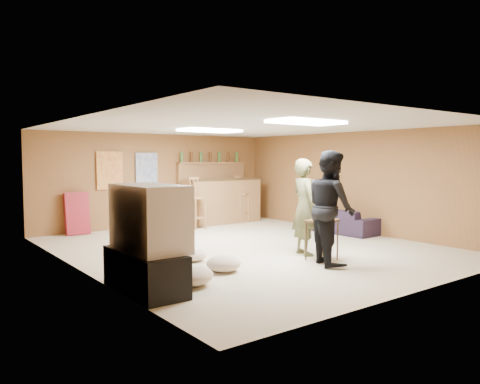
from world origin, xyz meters
TOP-DOWN VIEW (x-y plane):
  - ground at (0.00, 0.00)m, footprint 7.00×7.00m
  - ceiling at (0.00, 0.00)m, footprint 6.00×7.00m
  - wall_back at (0.00, 3.50)m, footprint 6.00×0.02m
  - wall_front at (0.00, -3.50)m, footprint 6.00×0.02m
  - wall_left at (-3.00, 0.00)m, footprint 0.02×7.00m
  - wall_right at (3.00, 0.00)m, footprint 0.02×7.00m
  - tv_stand at (-2.72, -1.50)m, footprint 0.55×1.30m
  - dvd_box at (-2.50, -1.50)m, footprint 0.35×0.50m
  - tv_body at (-2.65, -1.50)m, footprint 0.60×1.10m
  - tv_screen at (-2.34, -1.50)m, footprint 0.02×0.95m
  - bar_counter at (1.50, 2.95)m, footprint 2.00×0.60m
  - bar_lip at (1.50, 2.70)m, footprint 2.10×0.12m
  - bar_shelf at (1.50, 3.40)m, footprint 2.00×0.18m
  - bar_backing at (1.50, 3.42)m, footprint 2.00×0.14m
  - poster_left at (-1.20, 3.46)m, footprint 0.60×0.03m
  - poster_right at (-0.30, 3.46)m, footprint 0.55×0.03m
  - folding_chair_stack at (-2.00, 3.30)m, footprint 0.50×0.26m
  - ceiling_panel_front at (0.00, -1.50)m, footprint 1.20×0.60m
  - ceiling_panel_back at (0.00, 1.20)m, footprint 1.20×0.60m
  - person_olive at (0.38, -1.09)m, footprint 0.53×0.67m
  - person_black at (0.21, -1.83)m, footprint 0.95×1.05m
  - sofa at (2.70, 0.18)m, footprint 0.77×1.83m
  - tray_table at (0.29, -1.58)m, footprint 0.60×0.54m
  - cup_red_near at (0.17, -1.53)m, footprint 0.09×0.09m
  - cup_red_far at (0.34, -1.68)m, footprint 0.11×0.11m
  - cup_blue at (0.44, -1.48)m, footprint 0.09×0.09m
  - bar_stool_left at (0.49, 2.48)m, footprint 0.38×0.38m
  - bar_stool_right at (1.99, 2.79)m, footprint 0.48×0.48m
  - cushion_near_tv at (-1.38, -1.24)m, footprint 0.63×0.63m
  - cushion_mid at (-1.37, -0.39)m, footprint 0.47×0.47m
  - cushion_far at (-2.13, -1.60)m, footprint 0.72×0.72m
  - bottle_row at (1.44, 3.38)m, footprint 1.76×0.08m

SIDE VIEW (x-z plane):
  - ground at x=0.00m, z-range 0.00..0.00m
  - cushion_mid at x=-1.37m, z-range 0.00..0.19m
  - cushion_near_tv at x=-1.38m, z-range 0.00..0.22m
  - cushion_far at x=-2.13m, z-range 0.00..0.25m
  - dvd_box at x=-2.50m, z-range 0.11..0.19m
  - tv_stand at x=-2.72m, z-range 0.00..0.50m
  - sofa at x=2.70m, z-range 0.00..0.53m
  - tray_table at x=0.29m, z-range 0.00..0.65m
  - folding_chair_stack at x=-2.00m, z-range -0.01..0.91m
  - bar_counter at x=1.50m, z-range 0.00..1.10m
  - bar_stool_left at x=0.49m, z-range 0.00..1.16m
  - bar_stool_right at x=1.99m, z-range 0.00..1.22m
  - cup_blue at x=0.44m, z-range 0.65..0.75m
  - cup_red_near at x=0.17m, z-range 0.65..0.77m
  - cup_red_far at x=0.34m, z-range 0.65..0.77m
  - person_olive at x=0.38m, z-range 0.00..1.61m
  - person_black at x=0.21m, z-range 0.00..1.75m
  - tv_body at x=-2.65m, z-range 0.50..1.30m
  - tv_screen at x=-2.34m, z-range 0.57..1.23m
  - wall_back at x=0.00m, z-range 0.00..2.20m
  - wall_front at x=0.00m, z-range 0.00..2.20m
  - wall_left at x=-3.00m, z-range 0.00..2.20m
  - wall_right at x=3.00m, z-range 0.00..2.20m
  - bar_lip at x=1.50m, z-range 1.08..1.12m
  - bar_backing at x=1.50m, z-range 0.90..1.50m
  - poster_left at x=-1.20m, z-range 0.93..1.78m
  - poster_right at x=-0.30m, z-range 0.95..1.75m
  - bar_shelf at x=1.50m, z-range 1.48..1.52m
  - bottle_row at x=1.44m, z-range 1.52..1.78m
  - ceiling_panel_front at x=0.00m, z-range 2.15..2.19m
  - ceiling_panel_back at x=0.00m, z-range 2.15..2.19m
  - ceiling at x=0.00m, z-range 2.19..2.21m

